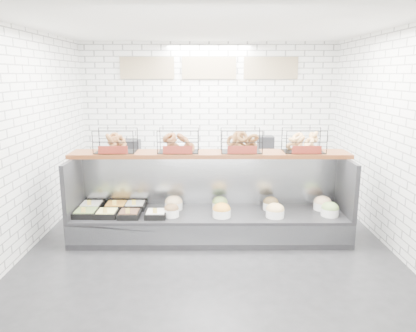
{
  "coord_description": "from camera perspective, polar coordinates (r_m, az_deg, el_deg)",
  "views": [
    {
      "loc": [
        -0.05,
        -5.35,
        2.37
      ],
      "look_at": [
        -0.03,
        0.45,
        1.06
      ],
      "focal_mm": 35.0,
      "sensor_mm": 36.0,
      "label": 1
    }
  ],
  "objects": [
    {
      "name": "bagel_shelf",
      "position": [
        5.96,
        0.29,
        3.07
      ],
      "size": [
        4.1,
        0.5,
        0.4
      ],
      "color": "#4B2310",
      "rests_on": "display_case"
    },
    {
      "name": "display_case",
      "position": [
        6.05,
        0.17,
        -7.01
      ],
      "size": [
        4.0,
        0.9,
        1.2
      ],
      "color": "black",
      "rests_on": "ground"
    },
    {
      "name": "room_shell",
      "position": [
        5.96,
        0.25,
        9.69
      ],
      "size": [
        5.02,
        5.51,
        3.01
      ],
      "color": "white",
      "rests_on": "ground"
    },
    {
      "name": "ground",
      "position": [
        5.85,
        0.28,
        -11.19
      ],
      "size": [
        5.5,
        5.5,
        0.0
      ],
      "primitive_type": "plane",
      "color": "black",
      "rests_on": "ground"
    },
    {
      "name": "prep_counter",
      "position": [
        8.01,
        0.07,
        -1.03
      ],
      "size": [
        4.0,
        0.6,
        1.2
      ],
      "color": "#93969B",
      "rests_on": "ground"
    }
  ]
}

